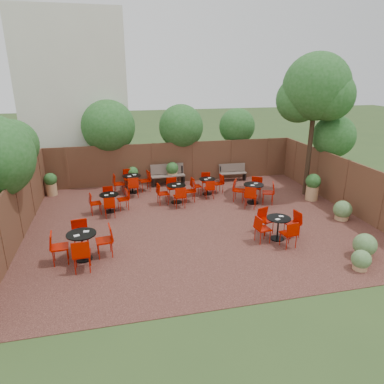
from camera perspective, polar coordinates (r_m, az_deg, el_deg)
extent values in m
plane|color=#354F23|center=(12.88, 1.01, -4.88)|extent=(80.00, 80.00, 0.00)
cube|color=#351B15|center=(12.87, 1.01, -4.84)|extent=(12.00, 10.00, 0.02)
cube|color=#502D1D|center=(17.19, -2.99, 4.81)|extent=(12.00, 0.08, 2.00)
cube|color=#502D1D|center=(12.57, -26.60, -2.69)|extent=(0.08, 10.00, 2.00)
cube|color=#502D1D|center=(15.05, 23.80, 1.10)|extent=(0.08, 10.00, 2.00)
cube|color=silver|center=(19.52, -18.36, 14.54)|extent=(5.00, 4.00, 8.00)
sphere|color=#1F541B|center=(15.13, -27.26, 6.89)|extent=(1.93, 1.93, 1.93)
sphere|color=#1F541B|center=(17.29, -13.51, 10.34)|extent=(2.52, 2.52, 2.52)
sphere|color=#1F541B|center=(17.53, -1.80, 10.63)|extent=(2.19, 2.19, 2.19)
sphere|color=#1F541B|center=(18.54, 7.37, 10.63)|extent=(1.85, 1.85, 1.85)
sphere|color=#1F541B|center=(16.63, 22.18, 8.43)|extent=(1.85, 1.85, 1.85)
cylinder|color=black|center=(15.88, 18.80, 8.03)|extent=(0.26, 0.26, 4.88)
sphere|color=#1F541B|center=(15.65, 19.68, 15.93)|extent=(2.73, 2.73, 2.73)
sphere|color=#1F541B|center=(15.77, 17.09, 14.24)|extent=(1.91, 1.91, 1.91)
sphere|color=#1F541B|center=(15.55, 21.62, 14.43)|extent=(1.99, 1.99, 1.99)
cube|color=brown|center=(16.84, -3.96, 2.67)|extent=(1.65, 0.57, 0.05)
cube|color=brown|center=(16.96, -4.10, 3.82)|extent=(1.63, 0.21, 0.49)
cube|color=black|center=(16.82, -6.42, 1.69)|extent=(0.09, 0.49, 0.43)
cube|color=black|center=(17.03, -1.49, 2.03)|extent=(0.09, 0.49, 0.43)
cube|color=brown|center=(17.65, 6.72, 3.09)|extent=(1.37, 0.46, 0.05)
cube|color=brown|center=(17.75, 6.56, 4.00)|extent=(1.35, 0.16, 0.41)
cube|color=black|center=(17.52, 4.80, 2.33)|extent=(0.07, 0.41, 0.36)
cube|color=black|center=(17.92, 8.54, 2.56)|extent=(0.07, 0.41, 0.36)
cylinder|color=black|center=(10.88, -17.24, -10.37)|extent=(0.49, 0.49, 0.03)
cylinder|color=black|center=(10.69, -17.45, -8.51)|extent=(0.06, 0.06, 0.78)
cylinder|color=black|center=(10.52, -17.66, -6.56)|extent=(0.85, 0.85, 0.03)
cube|color=white|center=(10.58, -16.92, -6.19)|extent=(0.17, 0.14, 0.02)
cube|color=white|center=(10.40, -18.34, -6.79)|extent=(0.17, 0.14, 0.02)
cylinder|color=black|center=(16.09, -9.68, -0.03)|extent=(0.48, 0.48, 0.03)
cylinder|color=black|center=(15.97, -9.75, 1.27)|extent=(0.05, 0.05, 0.76)
cylinder|color=black|center=(15.86, -9.83, 2.61)|extent=(0.82, 0.82, 0.03)
cube|color=white|center=(15.94, -9.39, 2.81)|extent=(0.17, 0.13, 0.02)
cube|color=white|center=(15.72, -10.20, 2.53)|extent=(0.17, 0.13, 0.02)
cylinder|color=black|center=(11.89, 13.72, -7.41)|extent=(0.45, 0.45, 0.03)
cylinder|color=black|center=(11.73, 13.86, -5.83)|extent=(0.05, 0.05, 0.71)
cylinder|color=black|center=(11.59, 14.00, -4.18)|extent=(0.78, 0.78, 0.03)
cube|color=white|center=(11.70, 14.37, -3.86)|extent=(0.16, 0.13, 0.02)
cube|color=white|center=(11.43, 13.82, -4.36)|extent=(0.16, 0.13, 0.02)
cylinder|color=black|center=(15.68, 2.49, -0.28)|extent=(0.43, 0.43, 0.03)
cylinder|color=black|center=(15.57, 2.51, 0.91)|extent=(0.05, 0.05, 0.68)
cylinder|color=black|center=(15.47, 2.53, 2.13)|extent=(0.73, 0.73, 0.03)
cube|color=white|center=(15.56, 2.86, 2.32)|extent=(0.14, 0.10, 0.01)
cube|color=white|center=(15.33, 2.29, 2.06)|extent=(0.14, 0.10, 0.01)
cylinder|color=black|center=(14.85, 9.90, -1.68)|extent=(0.48, 0.48, 0.03)
cylinder|color=black|center=(14.72, 9.98, -0.27)|extent=(0.05, 0.05, 0.76)
cylinder|color=black|center=(14.60, 10.07, 1.18)|extent=(0.83, 0.83, 0.03)
cube|color=white|center=(14.72, 10.41, 1.40)|extent=(0.18, 0.16, 0.02)
cube|color=white|center=(14.44, 9.87, 1.09)|extent=(0.18, 0.16, 0.02)
cylinder|color=black|center=(14.09, -13.21, -3.09)|extent=(0.43, 0.43, 0.03)
cylinder|color=black|center=(13.96, -13.32, -1.78)|extent=(0.05, 0.05, 0.68)
cylinder|color=black|center=(13.85, -13.43, -0.42)|extent=(0.74, 0.74, 0.03)
cube|color=white|center=(13.91, -12.96, -0.20)|extent=(0.15, 0.12, 0.01)
cube|color=white|center=(13.73, -13.84, -0.53)|extent=(0.15, 0.12, 0.01)
cylinder|color=black|center=(14.68, -2.58, -1.66)|extent=(0.46, 0.46, 0.03)
cylinder|color=black|center=(14.55, -2.60, -0.30)|extent=(0.05, 0.05, 0.73)
cylinder|color=black|center=(14.43, -2.62, 1.11)|extent=(0.79, 0.79, 0.03)
cube|color=white|center=(14.52, -2.19, 1.33)|extent=(0.15, 0.11, 0.02)
cube|color=white|center=(14.29, -2.94, 1.02)|extent=(0.15, 0.11, 0.02)
cylinder|color=tan|center=(16.88, -9.59, 1.72)|extent=(0.44, 0.44, 0.50)
sphere|color=#1F541B|center=(16.75, -9.67, 3.19)|extent=(0.53, 0.53, 0.53)
cylinder|color=tan|center=(17.07, -3.22, 2.27)|extent=(0.49, 0.49, 0.57)
sphere|color=#1F541B|center=(16.93, -3.25, 3.90)|extent=(0.59, 0.59, 0.59)
cylinder|color=tan|center=(16.69, -21.96, 0.41)|extent=(0.46, 0.46, 0.53)
sphere|color=#1F541B|center=(16.55, -22.16, 1.96)|extent=(0.55, 0.55, 0.55)
cylinder|color=tan|center=(15.76, 19.01, -0.16)|extent=(0.52, 0.52, 0.60)
sphere|color=#1F541B|center=(15.60, 19.22, 1.69)|extent=(0.62, 0.62, 0.62)
cylinder|color=tan|center=(11.66, 26.22, -8.98)|extent=(0.49, 0.49, 0.22)
sphere|color=#4E773D|center=(11.54, 26.42, -7.74)|extent=(0.67, 0.67, 0.67)
cylinder|color=tan|center=(10.95, 25.77, -10.88)|extent=(0.39, 0.39, 0.18)
sphere|color=#4E773D|center=(10.85, 25.94, -9.87)|extent=(0.53, 0.53, 0.53)
cylinder|color=tan|center=(14.14, 23.26, -3.69)|extent=(0.49, 0.49, 0.22)
sphere|color=#4E773D|center=(14.04, 23.40, -2.65)|extent=(0.66, 0.66, 0.66)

